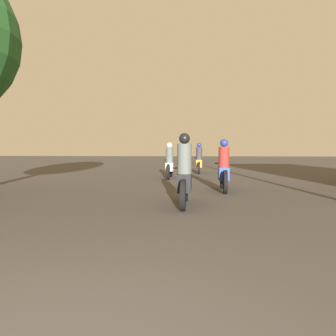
% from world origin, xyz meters
% --- Properties ---
extents(motorcycle_black, '(0.60, 1.95, 1.63)m').
position_xyz_m(motorcycle_black, '(0.56, 5.85, 0.65)').
color(motorcycle_black, black).
rests_on(motorcycle_black, ground_plane).
extents(motorcycle_blue, '(0.60, 1.94, 1.58)m').
position_xyz_m(motorcycle_blue, '(1.63, 8.57, 0.64)').
color(motorcycle_blue, black).
rests_on(motorcycle_blue, ground_plane).
extents(motorcycle_white, '(0.60, 2.05, 1.57)m').
position_xyz_m(motorcycle_white, '(-0.40, 12.84, 0.63)').
color(motorcycle_white, black).
rests_on(motorcycle_white, ground_plane).
extents(motorcycle_orange, '(0.60, 2.11, 1.62)m').
position_xyz_m(motorcycle_orange, '(0.89, 16.18, 0.64)').
color(motorcycle_orange, black).
rests_on(motorcycle_orange, ground_plane).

